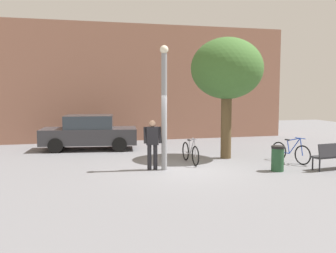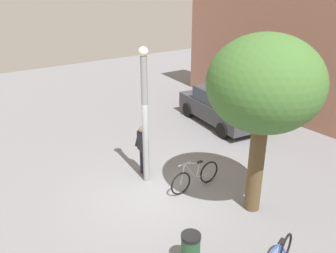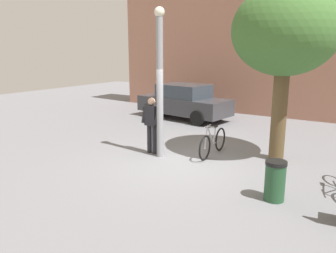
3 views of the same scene
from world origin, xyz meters
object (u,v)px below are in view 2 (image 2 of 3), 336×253
parked_car_charcoal (220,106)px  trash_bin (191,251)px  plaza_tree (265,86)px  bicycle_silver (195,177)px  lamppost (145,113)px  person_by_lamppost (143,147)px

parked_car_charcoal → trash_bin: parked_car_charcoal is taller
parked_car_charcoal → trash_bin: size_ratio=5.24×
plaza_tree → bicycle_silver: plaza_tree is taller
lamppost → person_by_lamppost: 1.32m
bicycle_silver → trash_bin: bicycle_silver is taller
lamppost → trash_bin: size_ratio=4.92×
bicycle_silver → parked_car_charcoal: 5.43m
lamppost → person_by_lamppost: lamppost is taller
person_by_lamppost → bicycle_silver: bearing=26.6°
bicycle_silver → person_by_lamppost: bearing=-153.4°
lamppost → bicycle_silver: lamppost is taller
lamppost → trash_bin: 4.16m
lamppost → person_by_lamppost: size_ratio=2.47×
lamppost → trash_bin: (3.58, -1.15, -1.80)m
parked_car_charcoal → bicycle_silver: bearing=-51.1°
lamppost → parked_car_charcoal: 5.77m
bicycle_silver → trash_bin: (2.35, -2.07, 0.04)m
parked_car_charcoal → trash_bin: (5.76, -6.29, -0.35)m
trash_bin → lamppost: bearing=162.2°
bicycle_silver → parked_car_charcoal: parked_car_charcoal is taller
bicycle_silver → parked_car_charcoal: bearing=128.9°
plaza_tree → bicycle_silver: (-1.67, -0.63, -3.08)m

